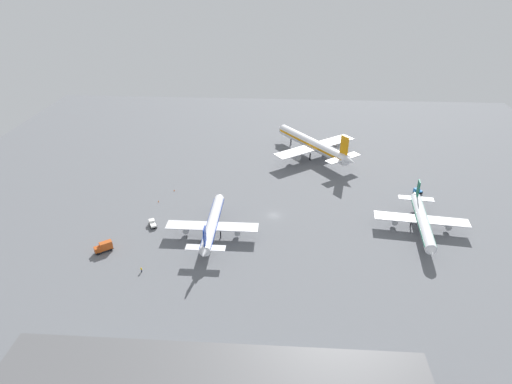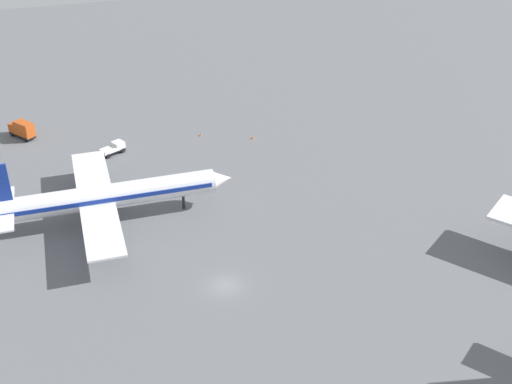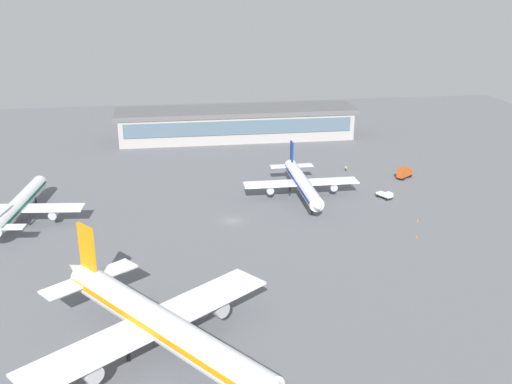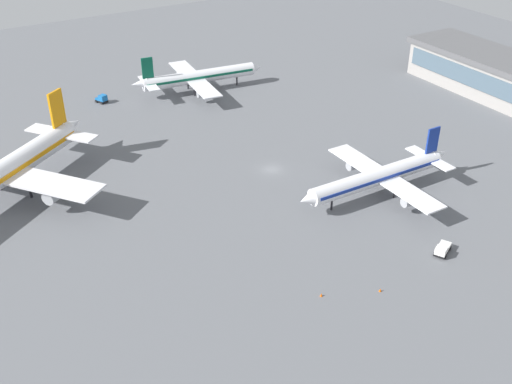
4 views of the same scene
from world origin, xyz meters
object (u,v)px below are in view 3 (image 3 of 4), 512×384
at_px(airplane_at_gate, 18,205).
at_px(catering_truck, 404,173).
at_px(pushback_tractor, 385,195).
at_px(airplane_taxiing, 160,325).
at_px(airplane_distant, 302,183).
at_px(safety_cone_mid_apron, 418,220).
at_px(ground_crew_worker, 346,168).
at_px(safety_cone_near_gate, 417,236).

distance_m(airplane_at_gate, catering_truck, 105.41).
bearing_deg(pushback_tractor, airplane_taxiing, -70.63).
height_order(airplane_distant, pushback_tractor, airplane_distant).
bearing_deg(safety_cone_mid_apron, airplane_at_gate, -8.28).
distance_m(airplane_distant, ground_crew_worker, 28.17).
distance_m(airplane_distant, pushback_tractor, 22.44).
relative_size(safety_cone_near_gate, safety_cone_mid_apron, 1.00).
relative_size(catering_truck, pushback_tractor, 1.18).
bearing_deg(ground_crew_worker, catering_truck, 83.69).
distance_m(airplane_taxiing, airplane_distant, 76.32).
bearing_deg(catering_truck, airplane_taxiing, -168.44).
relative_size(airplane_distant, safety_cone_near_gate, 64.16).
bearing_deg(ground_crew_worker, airplane_at_gate, -47.21).
relative_size(airplane_distant, safety_cone_mid_apron, 64.16).
height_order(airplane_distant, ground_crew_worker, airplane_distant).
height_order(airplane_distant, safety_cone_near_gate, airplane_distant).
height_order(airplane_taxiing, safety_cone_mid_apron, airplane_taxiing).
bearing_deg(airplane_taxiing, catering_truck, 100.94).
bearing_deg(catering_truck, pushback_tractor, -162.86).
distance_m(airplane_taxiing, ground_crew_worker, 103.94).
bearing_deg(safety_cone_near_gate, airplane_at_gate, -14.11).
bearing_deg(pushback_tractor, safety_cone_mid_apron, -19.65).
bearing_deg(ground_crew_worker, airplane_distant, -15.40).
xyz_separation_m(pushback_tractor, safety_cone_near_gate, (1.73, 25.37, -0.67)).
bearing_deg(ground_crew_worker, pushback_tractor, 33.80).
xyz_separation_m(ground_crew_worker, safety_cone_mid_apron, (-5.75, 41.03, -0.55)).
bearing_deg(catering_truck, airplane_at_gate, 153.20).
bearing_deg(safety_cone_mid_apron, catering_truck, -105.87).
height_order(airplane_at_gate, airplane_taxiing, airplane_taxiing).
xyz_separation_m(airplane_at_gate, catering_truck, (-103.83, -17.96, -2.65)).
bearing_deg(airplane_distant, safety_cone_mid_apron, 50.58).
distance_m(pushback_tractor, ground_crew_worker, 24.93).
xyz_separation_m(airplane_distant, pushback_tractor, (-21.89, 3.64, -3.30)).
bearing_deg(safety_cone_mid_apron, safety_cone_near_gate, 66.06).
bearing_deg(catering_truck, ground_crew_worker, 111.30).
bearing_deg(airplane_at_gate, ground_crew_worker, -66.37).
relative_size(pushback_tractor, safety_cone_mid_apron, 7.97).
height_order(airplane_at_gate, ground_crew_worker, airplane_at_gate).
height_order(airplane_taxiing, catering_truck, airplane_taxiing).
bearing_deg(pushback_tractor, airplane_distant, -127.01).
distance_m(airplane_at_gate, ground_crew_worker, 93.19).
bearing_deg(safety_cone_near_gate, safety_cone_mid_apron, -113.94).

